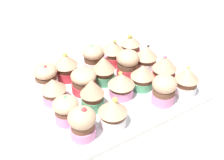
{
  "coord_description": "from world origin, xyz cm",
  "views": [
    {
      "loc": [
        -32.51,
        -50.86,
        48.39
      ],
      "look_at": [
        0.0,
        0.0,
        4.2
      ],
      "focal_mm": 48.67,
      "sensor_mm": 36.0,
      "label": 1
    }
  ],
  "objects_px": {
    "baking_tray": "(112,91)",
    "cupcake_5": "(92,93)",
    "cupcake_10": "(84,81)",
    "cupcake_17": "(112,52)",
    "cupcake_1": "(113,112)",
    "cupcake_11": "(105,68)",
    "cupcake_0": "(82,123)",
    "cupcake_15": "(66,66)",
    "napkin": "(6,153)",
    "cupcake_3": "(186,81)",
    "cupcake_8": "(164,69)",
    "cupcake_12": "(128,63)",
    "cupcake_7": "(142,76)",
    "cupcake_2": "(164,89)",
    "cupcake_14": "(46,76)",
    "cupcake_4": "(66,109)",
    "cupcake_16": "(93,58)",
    "cupcake_9": "(54,90)",
    "cupcake_18": "(130,45)",
    "cupcake_13": "(146,57)",
    "cupcake_6": "(121,84)"
  },
  "relations": [
    {
      "from": "cupcake_16",
      "to": "cupcake_2",
      "type": "bearing_deg",
      "value": -71.5
    },
    {
      "from": "cupcake_6",
      "to": "cupcake_3",
      "type": "bearing_deg",
      "value": -29.2
    },
    {
      "from": "cupcake_10",
      "to": "cupcake_16",
      "type": "distance_m",
      "value": 0.1
    },
    {
      "from": "cupcake_2",
      "to": "cupcake_10",
      "type": "distance_m",
      "value": 0.19
    },
    {
      "from": "cupcake_1",
      "to": "cupcake_18",
      "type": "bearing_deg",
      "value": 47.19
    },
    {
      "from": "cupcake_1",
      "to": "cupcake_16",
      "type": "relative_size",
      "value": 0.94
    },
    {
      "from": "cupcake_1",
      "to": "baking_tray",
      "type": "bearing_deg",
      "value": 58.29
    },
    {
      "from": "cupcake_4",
      "to": "cupcake_5",
      "type": "relative_size",
      "value": 0.84
    },
    {
      "from": "cupcake_5",
      "to": "napkin",
      "type": "height_order",
      "value": "cupcake_5"
    },
    {
      "from": "cupcake_10",
      "to": "cupcake_0",
      "type": "bearing_deg",
      "value": -119.24
    },
    {
      "from": "cupcake_3",
      "to": "cupcake_6",
      "type": "xyz_separation_m",
      "value": [
        -0.14,
        0.08,
        -0.0
      ]
    },
    {
      "from": "cupcake_0",
      "to": "napkin",
      "type": "xyz_separation_m",
      "value": [
        -0.15,
        0.05,
        -0.05
      ]
    },
    {
      "from": "cupcake_4",
      "to": "cupcake_18",
      "type": "height_order",
      "value": "cupcake_18"
    },
    {
      "from": "cupcake_8",
      "to": "cupcake_15",
      "type": "relative_size",
      "value": 1.05
    },
    {
      "from": "cupcake_7",
      "to": "cupcake_13",
      "type": "bearing_deg",
      "value": 46.55
    },
    {
      "from": "baking_tray",
      "to": "cupcake_15",
      "type": "bearing_deg",
      "value": 124.5
    },
    {
      "from": "baking_tray",
      "to": "cupcake_14",
      "type": "relative_size",
      "value": 5.73
    },
    {
      "from": "cupcake_7",
      "to": "cupcake_8",
      "type": "relative_size",
      "value": 0.81
    },
    {
      "from": "cupcake_16",
      "to": "cupcake_12",
      "type": "bearing_deg",
      "value": -45.37
    },
    {
      "from": "cupcake_11",
      "to": "cupcake_1",
      "type": "bearing_deg",
      "value": -115.77
    },
    {
      "from": "cupcake_1",
      "to": "cupcake_17",
      "type": "relative_size",
      "value": 0.93
    },
    {
      "from": "cupcake_10",
      "to": "cupcake_12",
      "type": "distance_m",
      "value": 0.14
    },
    {
      "from": "cupcake_10",
      "to": "cupcake_17",
      "type": "bearing_deg",
      "value": 28.55
    },
    {
      "from": "cupcake_15",
      "to": "cupcake_3",
      "type": "bearing_deg",
      "value": -44.59
    },
    {
      "from": "cupcake_11",
      "to": "cupcake_0",
      "type": "bearing_deg",
      "value": -135.44
    },
    {
      "from": "cupcake_4",
      "to": "cupcake_14",
      "type": "bearing_deg",
      "value": 85.17
    },
    {
      "from": "cupcake_12",
      "to": "cupcake_18",
      "type": "xyz_separation_m",
      "value": [
        0.06,
        0.07,
        -0.0
      ]
    },
    {
      "from": "baking_tray",
      "to": "cupcake_5",
      "type": "distance_m",
      "value": 0.09
    },
    {
      "from": "baking_tray",
      "to": "cupcake_10",
      "type": "height_order",
      "value": "cupcake_10"
    },
    {
      "from": "baking_tray",
      "to": "cupcake_7",
      "type": "relative_size",
      "value": 5.87
    },
    {
      "from": "cupcake_12",
      "to": "cupcake_16",
      "type": "height_order",
      "value": "cupcake_16"
    },
    {
      "from": "cupcake_3",
      "to": "napkin",
      "type": "relative_size",
      "value": 0.49
    },
    {
      "from": "cupcake_2",
      "to": "cupcake_5",
      "type": "height_order",
      "value": "cupcake_5"
    },
    {
      "from": "cupcake_2",
      "to": "napkin",
      "type": "height_order",
      "value": "cupcake_2"
    },
    {
      "from": "cupcake_8",
      "to": "cupcake_12",
      "type": "xyz_separation_m",
      "value": [
        -0.06,
        0.08,
        -0.0
      ]
    },
    {
      "from": "cupcake_15",
      "to": "napkin",
      "type": "distance_m",
      "value": 0.27
    },
    {
      "from": "cupcake_13",
      "to": "napkin",
      "type": "relative_size",
      "value": 0.45
    },
    {
      "from": "cupcake_8",
      "to": "cupcake_18",
      "type": "bearing_deg",
      "value": 89.39
    },
    {
      "from": "cupcake_12",
      "to": "cupcake_16",
      "type": "relative_size",
      "value": 0.96
    },
    {
      "from": "cupcake_11",
      "to": "cupcake_16",
      "type": "height_order",
      "value": "cupcake_11"
    },
    {
      "from": "cupcake_9",
      "to": "cupcake_14",
      "type": "relative_size",
      "value": 0.96
    },
    {
      "from": "cupcake_2",
      "to": "cupcake_10",
      "type": "relative_size",
      "value": 1.16
    },
    {
      "from": "cupcake_8",
      "to": "cupcake_13",
      "type": "bearing_deg",
      "value": 89.76
    },
    {
      "from": "cupcake_8",
      "to": "cupcake_10",
      "type": "relative_size",
      "value": 1.27
    },
    {
      "from": "cupcake_1",
      "to": "cupcake_17",
      "type": "bearing_deg",
      "value": 57.52
    },
    {
      "from": "cupcake_12",
      "to": "cupcake_14",
      "type": "height_order",
      "value": "cupcake_12"
    },
    {
      "from": "cupcake_1",
      "to": "cupcake_11",
      "type": "distance_m",
      "value": 0.16
    },
    {
      "from": "baking_tray",
      "to": "cupcake_7",
      "type": "distance_m",
      "value": 0.09
    },
    {
      "from": "cupcake_9",
      "to": "napkin",
      "type": "relative_size",
      "value": 0.41
    },
    {
      "from": "cupcake_3",
      "to": "cupcake_9",
      "type": "height_order",
      "value": "cupcake_3"
    }
  ]
}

